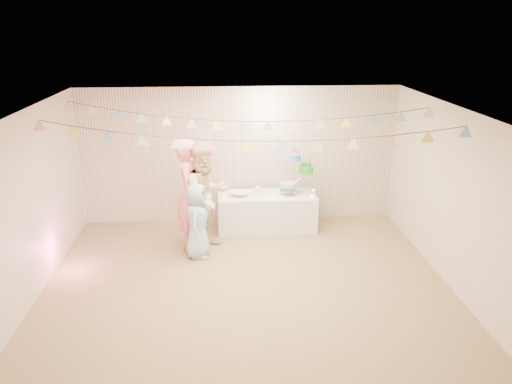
{
  "coord_description": "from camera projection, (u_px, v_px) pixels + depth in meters",
  "views": [
    {
      "loc": [
        -0.32,
        -6.68,
        3.75
      ],
      "look_at": [
        0.2,
        0.8,
        1.15
      ],
      "focal_mm": 35.0,
      "sensor_mm": 36.0,
      "label": 1
    }
  ],
  "objects": [
    {
      "name": "tealight_2",
      "position": [
        273.0,
        198.0,
        9.03
      ],
      "size": [
        0.04,
        0.04,
        0.03
      ],
      "primitive_type": "cylinder",
      "color": "#FFD88C",
      "rests_on": "table"
    },
    {
      "name": "person_child",
      "position": [
        197.0,
        221.0,
        8.16
      ],
      "size": [
        0.5,
        0.68,
        1.27
      ],
      "primitive_type": "imported",
      "rotation": [
        0.0,
        0.0,
        1.4
      ],
      "color": "#96C0D4",
      "rests_on": "floor"
    },
    {
      "name": "bunting_front",
      "position": [
        246.0,
        134.0,
        6.6
      ],
      "size": [
        5.6,
        0.9,
        0.36
      ],
      "primitive_type": null,
      "color": "#72A5E5",
      "rests_on": "ceiling"
    },
    {
      "name": "right_wall",
      "position": [
        450.0,
        196.0,
        7.32
      ],
      "size": [
        5.0,
        5.0,
        0.0
      ],
      "primitive_type": "plane",
      "color": "silver",
      "rests_on": "ground"
    },
    {
      "name": "front_wall",
      "position": [
        259.0,
        290.0,
        4.76
      ],
      "size": [
        6.0,
        6.0,
        0.0
      ],
      "primitive_type": "plane",
      "color": "silver",
      "rests_on": "ground"
    },
    {
      "name": "table",
      "position": [
        267.0,
        212.0,
        9.35
      ],
      "size": [
        1.81,
        0.73,
        0.68
      ],
      "primitive_type": "cube",
      "color": "silver",
      "rests_on": "floor"
    },
    {
      "name": "floor",
      "position": [
        246.0,
        281.0,
        7.55
      ],
      "size": [
        6.0,
        6.0,
        0.0
      ],
      "primitive_type": "plane",
      "color": "olive",
      "rests_on": "ground"
    },
    {
      "name": "person_adult_a",
      "position": [
        190.0,
        194.0,
        8.43
      ],
      "size": [
        0.52,
        0.74,
        1.92
      ],
      "primitive_type": "imported",
      "rotation": [
        0.0,
        0.0,
        1.48
      ],
      "color": "pink",
      "rests_on": "floor"
    },
    {
      "name": "ceiling",
      "position": [
        245.0,
        110.0,
        6.7
      ],
      "size": [
        6.0,
        6.0,
        0.0
      ],
      "primitive_type": "plane",
      "color": "white",
      "rests_on": "ground"
    },
    {
      "name": "cake_stand",
      "position": [
        297.0,
        169.0,
        9.17
      ],
      "size": [
        0.71,
        0.42,
        0.79
      ],
      "primitive_type": null,
      "color": "silver",
      "rests_on": "table"
    },
    {
      "name": "platter",
      "position": [
        240.0,
        192.0,
        9.13
      ],
      "size": [
        0.31,
        0.31,
        0.02
      ],
      "primitive_type": "cylinder",
      "color": "white",
      "rests_on": "table"
    },
    {
      "name": "tealight_6",
      "position": [
        233.0,
        190.0,
        9.42
      ],
      "size": [
        0.04,
        0.04,
        0.03
      ],
      "primitive_type": "cylinder",
      "color": "#FFD88C",
      "rests_on": "table"
    },
    {
      "name": "left_wall",
      "position": [
        31.0,
        206.0,
        6.93
      ],
      "size": [
        5.0,
        5.0,
        0.0
      ],
      "primitive_type": "plane",
      "color": "silver",
      "rests_on": "ground"
    },
    {
      "name": "tealight_5",
      "position": [
        314.0,
        190.0,
        9.43
      ],
      "size": [
        0.04,
        0.04,
        0.03
      ],
      "primitive_type": "cylinder",
      "color": "#FFD88C",
      "rests_on": "table"
    },
    {
      "name": "cake_bottom",
      "position": [
        289.0,
        186.0,
        9.2
      ],
      "size": [
        0.31,
        0.31,
        0.15
      ],
      "primitive_type": null,
      "color": "teal",
      "rests_on": "cake_stand"
    },
    {
      "name": "person_adult_b",
      "position": [
        206.0,
        197.0,
        8.36
      ],
      "size": [
        1.16,
        1.14,
        1.88
      ],
      "primitive_type": "imported",
      "rotation": [
        0.0,
        0.0,
        0.71
      ],
      "color": "#D8B985",
      "rests_on": "floor"
    },
    {
      "name": "tealight_0",
      "position": [
        224.0,
        198.0,
        9.04
      ],
      "size": [
        0.04,
        0.04,
        0.03
      ],
      "primitive_type": "cylinder",
      "color": "#FFD88C",
      "rests_on": "table"
    },
    {
      "name": "tealight_3",
      "position": [
        284.0,
        190.0,
        9.46
      ],
      "size": [
        0.04,
        0.04,
        0.03
      ],
      "primitive_type": "cylinder",
      "color": "#FFD88C",
      "rests_on": "table"
    },
    {
      "name": "cake_top_tier",
      "position": [
        294.0,
        158.0,
        9.06
      ],
      "size": [
        0.25,
        0.25,
        0.19
      ],
      "primitive_type": null,
      "color": "#428BD1",
      "rests_on": "cake_stand"
    },
    {
      "name": "cake_middle",
      "position": [
        305.0,
        170.0,
        9.28
      ],
      "size": [
        0.27,
        0.27,
        0.22
      ],
      "primitive_type": null,
      "color": "green",
      "rests_on": "cake_stand"
    },
    {
      "name": "posy",
      "position": [
        258.0,
        186.0,
        9.23
      ],
      "size": [
        0.13,
        0.13,
        0.15
      ],
      "primitive_type": null,
      "color": "white",
      "rests_on": "table"
    },
    {
      "name": "tealight_4",
      "position": [
        312.0,
        196.0,
        9.12
      ],
      "size": [
        0.04,
        0.04,
        0.03
      ],
      "primitive_type": "cylinder",
      "color": "#FFD88C",
      "rests_on": "table"
    },
    {
      "name": "bunting_back",
      "position": [
        242.0,
        114.0,
        7.81
      ],
      "size": [
        5.6,
        1.1,
        0.4
      ],
      "primitive_type": null,
      "color": "pink",
      "rests_on": "ceiling"
    },
    {
      "name": "back_wall",
      "position": [
        239.0,
        156.0,
        9.48
      ],
      "size": [
        6.0,
        6.0,
        0.0
      ],
      "primitive_type": "plane",
      "color": "silver",
      "rests_on": "ground"
    },
    {
      "name": "tealight_1",
      "position": [
        248.0,
        191.0,
        9.38
      ],
      "size": [
        0.04,
        0.04,
        0.03
      ],
      "primitive_type": "cylinder",
      "color": "#FFD88C",
      "rests_on": "table"
    }
  ]
}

